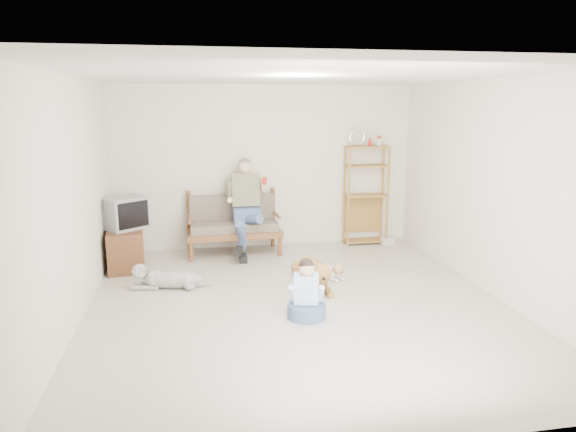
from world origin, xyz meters
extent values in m
plane|color=beige|center=(0.00, 0.00, 0.00)|extent=(5.50, 5.50, 0.00)
plane|color=silver|center=(0.00, 0.00, 2.70)|extent=(5.50, 5.50, 0.00)
plane|color=beige|center=(0.00, 2.75, 1.35)|extent=(5.00, 0.00, 5.00)
plane|color=beige|center=(0.00, -2.75, 1.35)|extent=(5.00, 0.00, 5.00)
plane|color=beige|center=(-2.50, 0.00, 1.35)|extent=(0.00, 5.50, 5.50)
plane|color=beige|center=(2.50, 0.00, 1.35)|extent=(0.00, 5.50, 5.50)
cube|color=brown|center=(-0.59, 2.32, 0.35)|extent=(1.52, 0.75, 0.10)
cube|color=#63554B|center=(-0.59, 2.32, 0.47)|extent=(1.40, 0.64, 0.13)
cube|color=#63554B|center=(-0.59, 2.56, 0.70)|extent=(1.38, 0.17, 0.45)
cylinder|color=brown|center=(-0.59, 2.62, 0.90)|extent=(1.40, 0.10, 0.05)
cylinder|color=brown|center=(-1.29, 2.02, 0.15)|extent=(0.07, 0.07, 0.30)
cylinder|color=brown|center=(-1.29, 2.62, 0.47)|extent=(0.07, 0.07, 0.95)
cylinder|color=brown|center=(0.11, 2.02, 0.15)|extent=(0.07, 0.07, 0.30)
cylinder|color=brown|center=(0.11, 2.62, 0.47)|extent=(0.07, 0.07, 0.95)
cube|color=slate|center=(-0.38, 2.29, 0.66)|extent=(0.42, 0.40, 0.21)
cube|color=#817E5A|center=(-0.38, 2.39, 1.03)|extent=(0.44, 0.30, 0.55)
sphere|color=tan|center=(-0.38, 2.36, 1.40)|extent=(0.22, 0.22, 0.22)
sphere|color=#605A55|center=(-0.38, 2.38, 1.45)|extent=(0.20, 0.20, 0.20)
cylinder|color=red|center=(-0.09, 2.16, 1.21)|extent=(0.07, 0.07, 0.09)
cube|color=olive|center=(1.71, 2.55, 1.68)|extent=(0.71, 0.29, 0.03)
torus|color=silver|center=(1.52, 2.55, 1.84)|extent=(0.30, 0.05, 0.30)
cone|color=red|center=(1.75, 2.55, 1.77)|extent=(0.09, 0.09, 0.15)
cylinder|color=olive|center=(1.36, 2.42, 0.85)|extent=(0.04, 0.04, 1.70)
cylinder|color=olive|center=(1.36, 2.68, 0.85)|extent=(0.04, 0.04, 1.70)
cylinder|color=olive|center=(2.05, 2.42, 0.85)|extent=(0.04, 0.04, 1.70)
cylinder|color=olive|center=(2.05, 2.68, 0.85)|extent=(0.04, 0.04, 1.70)
cube|color=silver|center=(2.07, 2.40, 0.06)|extent=(0.22, 0.18, 0.12)
cube|color=brown|center=(-2.22, 1.88, 0.30)|extent=(0.59, 0.95, 0.60)
cube|color=brown|center=(-2.46, 1.66, 0.30)|extent=(0.06, 0.40, 0.50)
cube|color=brown|center=(-2.46, 2.10, 0.30)|extent=(0.06, 0.40, 0.50)
cube|color=gray|center=(-2.20, 1.87, 0.84)|extent=(0.72, 0.70, 0.47)
cube|color=black|center=(-2.06, 1.69, 0.84)|extent=(0.39, 0.31, 0.38)
cube|color=silver|center=(-1.25, 2.73, 0.30)|extent=(0.12, 0.02, 0.08)
ellipsoid|color=#A16938|center=(0.35, 0.75, 0.15)|extent=(0.35, 0.97, 0.30)
sphere|color=#A16938|center=(0.35, 0.46, 0.17)|extent=(0.30, 0.30, 0.30)
sphere|color=#A16938|center=(0.36, 0.22, 0.30)|extent=(0.24, 0.24, 0.24)
ellipsoid|color=#A16938|center=(0.36, 0.12, 0.28)|extent=(0.11, 0.17, 0.09)
cylinder|color=#A16938|center=(0.35, 1.24, 0.06)|extent=(0.18, 0.38, 0.05)
ellipsoid|color=#A16938|center=(0.27, 0.25, 0.30)|extent=(0.05, 0.08, 0.12)
ellipsoid|color=#A16938|center=(0.44, 0.25, 0.30)|extent=(0.05, 0.08, 0.12)
ellipsoid|color=white|center=(-1.51, 0.86, 0.12)|extent=(0.81, 0.37, 0.23)
sphere|color=white|center=(-1.74, 0.89, 0.13)|extent=(0.23, 0.23, 0.23)
sphere|color=white|center=(-1.94, 0.92, 0.23)|extent=(0.20, 0.20, 0.20)
ellipsoid|color=white|center=(-2.03, 0.93, 0.21)|extent=(0.15, 0.11, 0.08)
cylinder|color=white|center=(-1.13, 0.81, 0.05)|extent=(0.31, 0.10, 0.04)
ellipsoid|color=white|center=(-1.91, 0.98, 0.23)|extent=(0.07, 0.05, 0.10)
ellipsoid|color=white|center=(-1.93, 0.84, 0.23)|extent=(0.07, 0.05, 0.10)
ellipsoid|color=white|center=(0.60, 0.94, 0.08)|extent=(0.38, 0.47, 0.17)
sphere|color=white|center=(0.66, 0.83, 0.10)|extent=(0.17, 0.17, 0.17)
sphere|color=tan|center=(0.71, 0.73, 0.17)|extent=(0.15, 0.15, 0.15)
ellipsoid|color=tan|center=(0.75, 0.67, 0.15)|extent=(0.11, 0.13, 0.06)
cylinder|color=white|center=(0.49, 1.13, 0.03)|extent=(0.15, 0.13, 0.03)
cone|color=tan|center=(0.66, 0.72, 0.22)|extent=(0.05, 0.05, 0.05)
cone|color=tan|center=(0.75, 0.77, 0.22)|extent=(0.05, 0.05, 0.05)
torus|color=red|center=(0.70, 0.75, 0.16)|extent=(0.14, 0.14, 0.02)
cylinder|color=slate|center=(0.02, -0.40, 0.08)|extent=(0.44, 0.44, 0.16)
cube|color=silver|center=(0.02, -0.38, 0.34)|extent=(0.31, 0.23, 0.34)
sphere|color=tan|center=(0.02, -0.40, 0.58)|extent=(0.18, 0.18, 0.18)
sphere|color=black|center=(0.02, -0.39, 0.61)|extent=(0.17, 0.17, 0.17)
camera|label=1|loc=(-1.16, -5.76, 2.39)|focal=32.00mm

